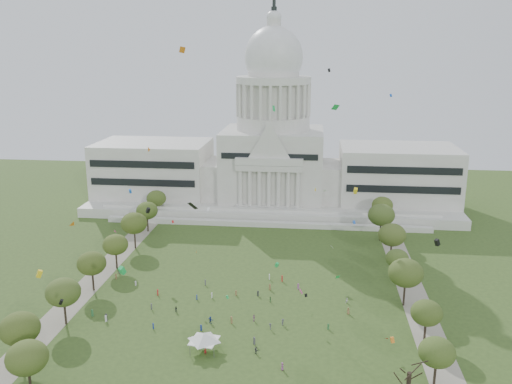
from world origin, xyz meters
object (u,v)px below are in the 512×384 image
Objects in this scene: big_bare_tree at (410,369)px; capitol at (273,157)px; person_0 at (348,311)px; event_tent at (204,336)px.

capitol is at bearing 105.02° from big_bare_tree.
big_bare_tree is at bearing -51.07° from person_0.
person_0 is at bearing 103.64° from big_bare_tree.
event_tent is at bearing 159.41° from big_bare_tree.
event_tent is (-6.03, -125.05, -18.64)m from capitol.
big_bare_tree is at bearing -20.59° from event_tent.
capitol is 109.12m from person_0.
big_bare_tree is 47.30m from event_tent.
event_tent reaches higher than person_0.
event_tent is 41.14m from person_0.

